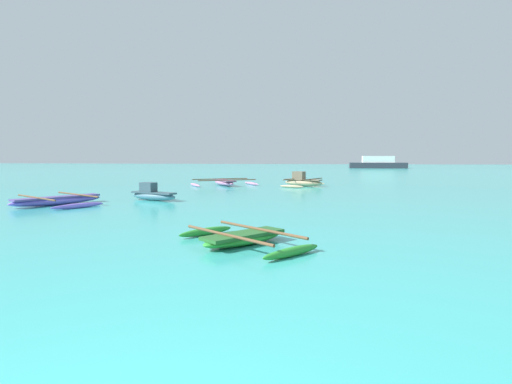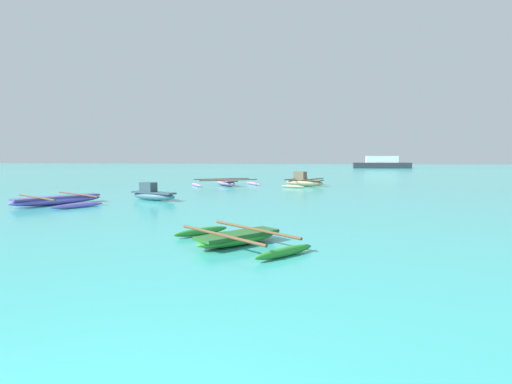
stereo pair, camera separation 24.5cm
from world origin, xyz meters
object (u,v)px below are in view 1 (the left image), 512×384
Objects in this scene: moored_boat_1 at (244,238)px; distant_ferry at (378,163)px; moored_boat_0 at (224,182)px; moored_boat_2 at (153,194)px; moored_boat_4 at (57,200)px; moored_boat_3 at (303,181)px.

distant_ferry is at bearing 28.17° from moored_boat_1.
distant_ferry is at bearing 129.06° from moored_boat_0.
moored_boat_1 is at bearing -100.88° from distant_ferry.
moored_boat_2 is 0.26× the size of distant_ferry.
moored_boat_1 is at bearing -35.32° from moored_boat_2.
moored_boat_2 is (-1.10, -10.35, 0.08)m from moored_boat_0.
distant_ferry is (18.16, 49.18, 0.71)m from moored_boat_0.
moored_boat_2 is at bearing -24.39° from moored_boat_4.
moored_boat_0 is at bearing 104.39° from moored_boat_2.
moored_boat_4 is at bearing -50.14° from moored_boat_0.
distant_ferry reaches higher than moored_boat_3.
moored_boat_3 is at bearing 77.52° from moored_boat_2.
moored_boat_2 reaches higher than moored_boat_4.
moored_boat_0 is 5.73m from moored_boat_3.
moored_boat_3 reaches higher than moored_boat_1.
moored_boat_4 is 0.43× the size of distant_ferry.
moored_boat_3 reaches higher than moored_boat_0.
distant_ferry reaches higher than moored_boat_4.
moored_boat_4 is (-10.22, -12.88, -0.15)m from moored_boat_3.
moored_boat_0 is at bearing -110.27° from distant_ferry.
moored_boat_2 is 4.12m from moored_boat_4.
moored_boat_0 reaches higher than moored_boat_1.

